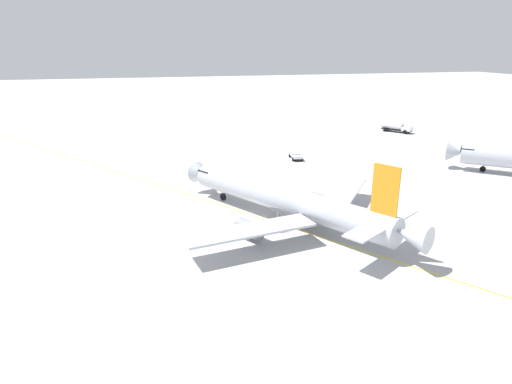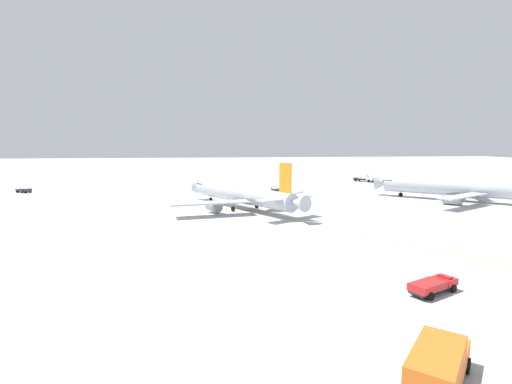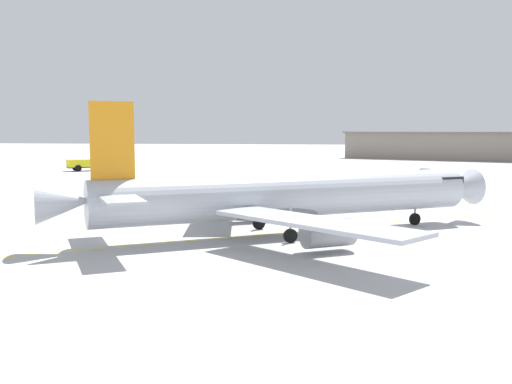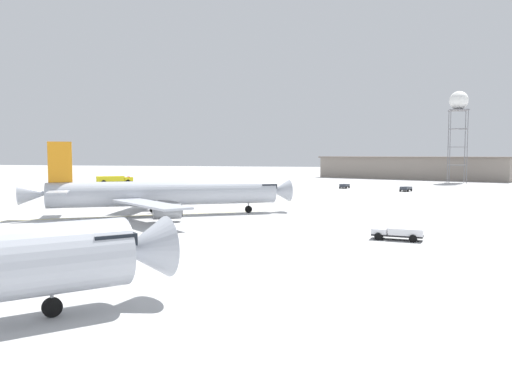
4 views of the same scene
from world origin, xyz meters
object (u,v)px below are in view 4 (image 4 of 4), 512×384
Objects in this scene: baggage_truck_truck at (406,188)px; pushback_tug_truck at (398,232)px; baggage_truck_truck_extra at (345,186)px; radar_tower at (459,105)px; fire_tender_truck at (114,179)px; airliner_main at (162,195)px.

pushback_tug_truck is at bearing 17.36° from baggage_truck_truck.
radar_tower is (35.14, -32.57, 24.05)m from baggage_truck_truck_extra.
airliner_main is at bearing -92.54° from fire_tender_truck.
airliner_main is 118.74m from radar_tower.
baggage_truck_truck is at bearing 28.50° from airliner_main.
fire_tender_truck reaches higher than baggage_truck_truck.
pushback_tug_truck is at bearing -82.87° from fire_tender_truck.
pushback_tug_truck is 83.01m from baggage_truck_truck_extra.
fire_tender_truck is at bearing -78.33° from baggage_truck_truck_extra.
fire_tender_truck is (9.04, 85.27, 0.82)m from baggage_truck_truck.
radar_tower is at bearing -91.97° from pushback_tug_truck.
baggage_truck_truck_extra is at bearing 137.17° from radar_tower.
baggage_truck_truck is 74.45m from pushback_tug_truck.
baggage_truck_truck is at bearing 76.36° from baggage_truck_truck_extra.
baggage_truck_truck_extra is 0.14× the size of radar_tower.
baggage_truck_truck_extra is at bearing -38.43° from fire_tender_truck.
fire_tender_truck is 69.72m from baggage_truck_truck_extra.
radar_tower reaches higher than baggage_truck_truck_extra.
airliner_main reaches higher than baggage_truck_truck.
baggage_truck_truck is 0.15× the size of radar_tower.
fire_tender_truck is at bearing 94.43° from airliner_main.
fire_tender_truck reaches higher than pushback_tug_truck.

